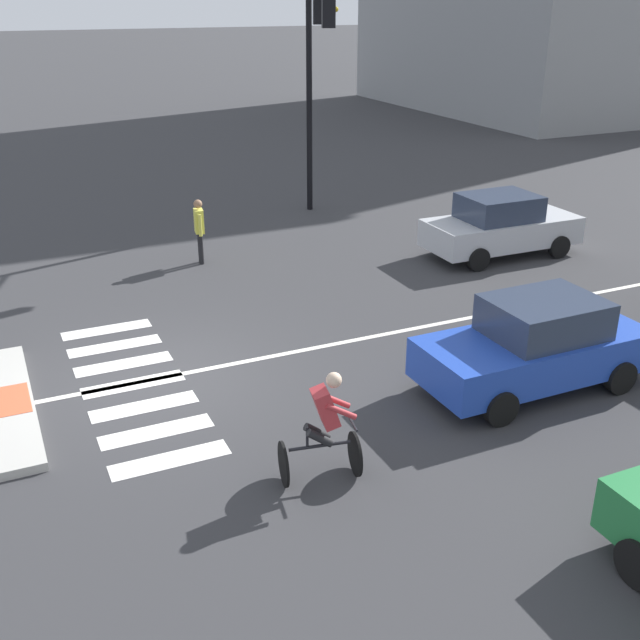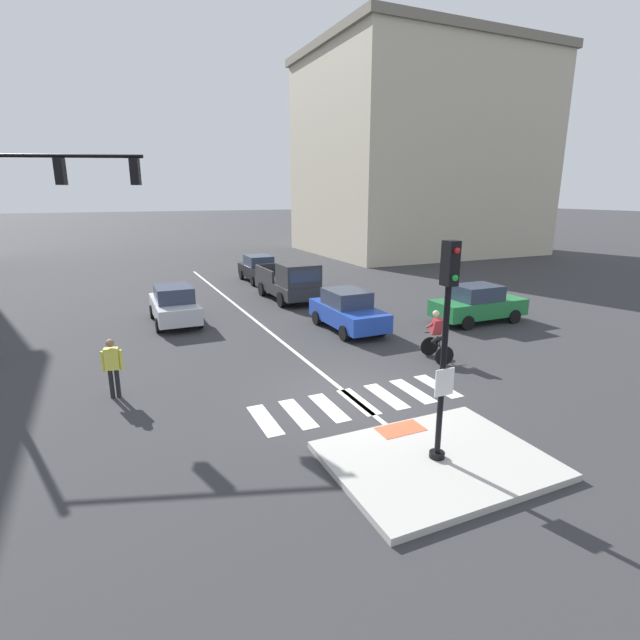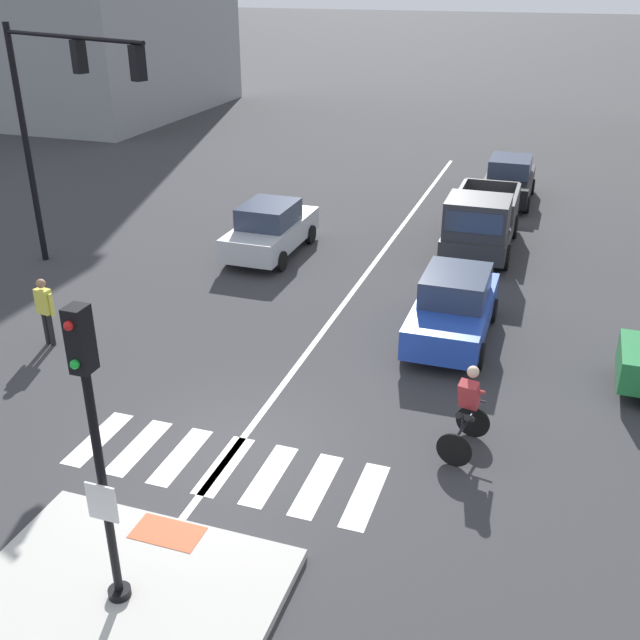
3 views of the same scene
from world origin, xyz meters
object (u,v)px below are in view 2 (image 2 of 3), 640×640
at_px(car_blue_eastbound_mid, 348,310).
at_px(pedestrian_at_curb_left, 112,364).
at_px(signal_pole, 446,333).
at_px(car_black_eastbound_distant, 259,269).
at_px(traffic_light_mast, 22,217).
at_px(cyclist, 437,335).
at_px(pickup_truck_charcoal_eastbound_far, 290,283).
at_px(car_green_cross_right, 478,304).
at_px(car_silver_westbound_far, 174,305).

xyz_separation_m(car_blue_eastbound_mid, pedestrian_at_curb_left, (-8.95, -3.41, 0.17)).
xyz_separation_m(signal_pole, car_black_eastbound_distant, (3.07, 22.01, -2.02)).
height_order(traffic_light_mast, cyclist, traffic_light_mast).
xyz_separation_m(car_black_eastbound_distant, pickup_truck_charcoal_eastbound_far, (-0.25, -6.16, 0.17)).
distance_m(car_green_cross_right, pedestrian_at_curb_left, 14.81).
relative_size(pickup_truck_charcoal_eastbound_far, cyclist, 3.05).
xyz_separation_m(signal_pole, traffic_light_mast, (-8.03, 10.54, 1.90)).
height_order(signal_pole, pedestrian_at_curb_left, signal_pole).
relative_size(car_black_eastbound_distant, car_blue_eastbound_mid, 1.00).
bearing_deg(car_blue_eastbound_mid, cyclist, -77.54).
bearing_deg(car_silver_westbound_far, pedestrian_at_curb_left, -109.69).
distance_m(pickup_truck_charcoal_eastbound_far, pedestrian_at_curb_left, 12.89).
bearing_deg(car_black_eastbound_distant, pedestrian_at_curb_left, -119.97).
bearing_deg(cyclist, pedestrian_at_curb_left, 173.70).
height_order(cyclist, pedestrian_at_curb_left, cyclist).
bearing_deg(traffic_light_mast, car_silver_westbound_far, 34.37).
bearing_deg(car_black_eastbound_distant, car_green_cross_right, -67.27).
height_order(signal_pole, car_black_eastbound_distant, signal_pole).
relative_size(signal_pole, cyclist, 2.65).
xyz_separation_m(signal_pole, car_blue_eastbound_mid, (3.01, 9.80, -2.02)).
height_order(signal_pole, car_silver_westbound_far, signal_pole).
relative_size(signal_pole, car_green_cross_right, 1.08).
relative_size(pickup_truck_charcoal_eastbound_far, pedestrian_at_curb_left, 3.07).
bearing_deg(car_green_cross_right, car_silver_westbound_far, 156.47).
bearing_deg(pickup_truck_charcoal_eastbound_far, car_silver_westbound_far, -161.28).
bearing_deg(pedestrian_at_curb_left, car_green_cross_right, 8.41).
bearing_deg(car_green_cross_right, pickup_truck_charcoal_eastbound_far, 128.91).
height_order(pickup_truck_charcoal_eastbound_far, pedestrian_at_curb_left, pickup_truck_charcoal_eastbound_far).
bearing_deg(signal_pole, cyclist, 52.89).
relative_size(car_black_eastbound_distant, pickup_truck_charcoal_eastbound_far, 0.80).
bearing_deg(pedestrian_at_curb_left, signal_pole, -47.06).
xyz_separation_m(traffic_light_mast, car_silver_westbound_far, (4.73, 3.24, -3.92)).
bearing_deg(car_green_cross_right, cyclist, -145.24).
bearing_deg(car_black_eastbound_distant, car_silver_westbound_far, -127.69).
relative_size(car_black_eastbound_distant, cyclist, 2.45).
distance_m(signal_pole, car_green_cross_right, 12.37).
distance_m(traffic_light_mast, cyclist, 13.68).
bearing_deg(car_green_cross_right, signal_pole, -135.50).
distance_m(traffic_light_mast, car_silver_westbound_far, 6.95).
height_order(traffic_light_mast, car_black_eastbound_distant, traffic_light_mast).
bearing_deg(car_silver_westbound_far, signal_pole, -76.54).
height_order(car_silver_westbound_far, car_blue_eastbound_mid, same).
distance_m(car_green_cross_right, cyclist, 5.73).
bearing_deg(signal_pole, car_silver_westbound_far, 103.46).
height_order(car_blue_eastbound_mid, cyclist, cyclist).
bearing_deg(pedestrian_at_curb_left, cyclist, -6.30).
height_order(car_silver_westbound_far, cyclist, cyclist).
bearing_deg(car_silver_westbound_far, car_black_eastbound_distant, 52.31).
bearing_deg(car_blue_eastbound_mid, car_green_cross_right, -12.30).
distance_m(car_green_cross_right, pickup_truck_charcoal_eastbound_far, 9.38).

